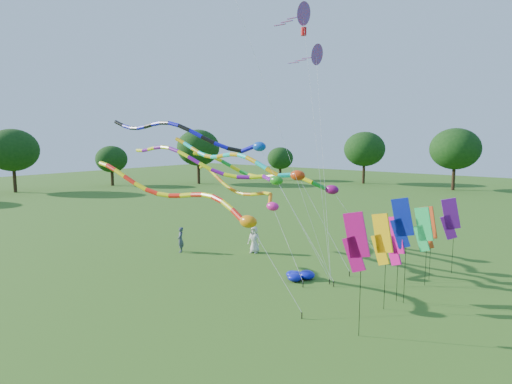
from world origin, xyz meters
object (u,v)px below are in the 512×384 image
Objects in this scene: tube_kite_red at (185,197)px; tube_kite_orange at (241,188)px; person_b at (181,240)px; blue_nylon_heap at (296,274)px; person_a at (254,240)px; person_c at (351,232)px.

tube_kite_red is 1.21× the size of tube_kite_orange.
blue_nylon_heap is at bearing 48.15° from person_b.
person_b is (-3.84, -1.99, -3.70)m from tube_kite_orange.
person_c is at bearing 46.94° from person_a.
tube_kite_red is 8.33× the size of person_a.
tube_kite_orange is 9.61m from person_c.
person_b is 12.71m from person_c.
tube_kite_red is at bearing 7.95° from person_b.
tube_kite_red is 7.78m from person_a.
person_b is (-4.18, -2.99, -0.05)m from person_a.
person_c is at bearing 83.28° from tube_kite_orange.
tube_kite_orange is 6.90× the size of person_a.
person_b is (-4.65, 3.78, -3.84)m from tube_kite_red.
blue_nylon_heap is 5.95m from person_a.
blue_nylon_heap is 9.53m from person_c.
person_a is at bearing 151.59° from blue_nylon_heap.
person_a is (-5.20, 2.81, 0.66)m from blue_nylon_heap.
tube_kite_red is at bearing -58.49° from tube_kite_orange.
blue_nylon_heap is 9.41m from person_b.
person_c is at bearing 96.34° from person_b.
tube_kite_orange is (-0.81, 5.77, -0.14)m from tube_kite_red.
person_c is (3.63, 13.42, -3.91)m from tube_kite_red.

